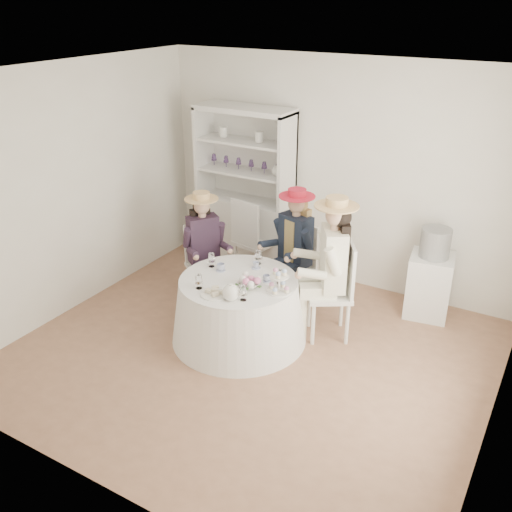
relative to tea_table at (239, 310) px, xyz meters
The scene contains 22 objects.
ground 0.47m from the tea_table, 36.68° to the right, with size 4.50×4.50×0.00m, color #895D44.
ceiling 2.38m from the tea_table, 36.68° to the right, with size 4.50×4.50×0.00m, color white.
wall_back 2.09m from the tea_table, 81.87° to the left, with size 4.50×4.50×0.00m, color silver.
wall_front 2.43m from the tea_table, 83.28° to the right, with size 4.50×4.50×0.00m, color silver.
wall_left 2.24m from the tea_table, behind, with size 4.50×4.50×0.00m, color silver.
tea_table is the anchor object (origin of this frame).
hutch 1.84m from the tea_table, 118.81° to the left, with size 1.35×0.78×2.08m.
side_table 2.15m from the tea_table, 43.80° to the left, with size 0.46×0.46×0.71m, color silver.
hatbox 2.22m from the tea_table, 43.80° to the left, with size 0.32×0.32×0.32m, color black.
guest_left 1.01m from the tea_table, 146.87° to the left, with size 0.57×0.54×1.32m.
guest_mid 1.03m from the tea_table, 80.10° to the left, with size 0.53×0.57×1.40m.
guest_right 1.06m from the tea_table, 34.44° to the left, with size 0.66×0.61×1.54m.
spare_chair 1.36m from the tea_table, 115.10° to the left, with size 0.51×0.51×1.08m.
teacup_a 0.47m from the tea_table, 163.31° to the left, with size 0.09×0.09×0.07m, color white.
teacup_b 0.49m from the tea_table, 85.82° to the left, with size 0.07×0.07×0.06m, color white.
teacup_c 0.47m from the tea_table, 22.74° to the left, with size 0.08×0.08×0.06m, color white.
flower_bowl 0.42m from the tea_table, 24.24° to the right, with size 0.23×0.23×0.06m, color white.
flower_arrangement 0.48m from the tea_table, 28.63° to the right, with size 0.19×0.19×0.07m.
table_teapot 0.59m from the tea_table, 67.48° to the right, with size 0.23×0.16×0.17m.
sandwich_plate 0.52m from the tea_table, 94.85° to the right, with size 0.28×0.28×0.06m.
cupcake_stand 0.64m from the tea_table, ahead, with size 0.24×0.24×0.23m.
stemware_set 0.42m from the tea_table, 68.20° to the left, with size 0.88×0.85×0.15m.
Camera 1 is at (2.46, -4.10, 3.32)m, focal length 40.00 mm.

